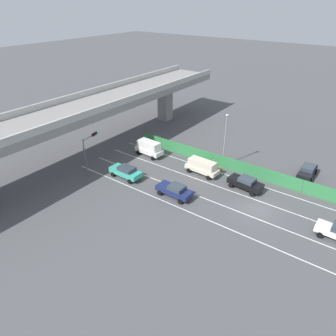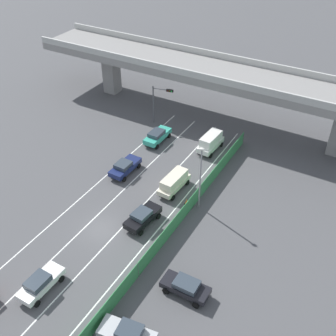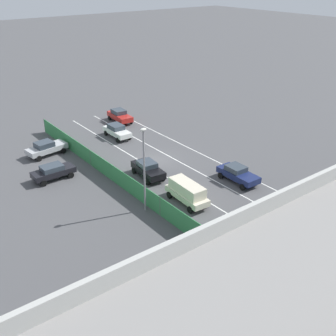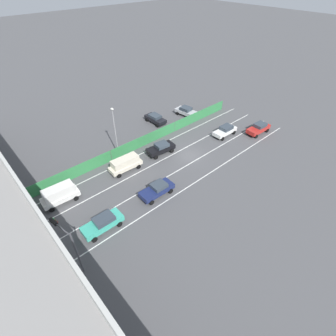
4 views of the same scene
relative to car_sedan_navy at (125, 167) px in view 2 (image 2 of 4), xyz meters
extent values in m
plane|color=#4C4C4F|center=(3.42, -9.10, -0.89)|extent=(300.00, 300.00, 0.00)
cube|color=silver|center=(-1.64, -5.93, -0.88)|extent=(0.14, 42.33, 0.01)
cube|color=silver|center=(1.74, -5.93, -0.88)|extent=(0.14, 42.33, 0.01)
cube|color=silver|center=(5.11, -5.93, -0.88)|extent=(0.14, 42.33, 0.01)
cube|color=silver|center=(8.49, -5.93, -0.88)|extent=(0.14, 42.33, 0.01)
cube|color=gray|center=(3.42, 17.24, 6.27)|extent=(55.68, 8.05, 1.06)
cube|color=#B2B2AD|center=(3.42, 13.37, 7.25)|extent=(55.68, 0.30, 0.90)
cube|color=#B2B2AD|center=(3.42, 21.10, 7.25)|extent=(55.68, 0.30, 0.90)
cube|color=gray|center=(-14.39, 17.24, 2.43)|extent=(2.13, 2.13, 6.62)
cube|color=#338447|center=(10.01, -5.93, 0.03)|extent=(0.06, 38.33, 1.82)
cylinder|color=#4C514C|center=(10.01, -12.32, 0.03)|extent=(0.10, 0.10, 1.82)
cylinder|color=#4C514C|center=(10.01, 0.46, 0.03)|extent=(0.10, 0.10, 1.82)
cylinder|color=#4C514C|center=(10.01, 13.24, 0.03)|extent=(0.10, 0.10, 1.82)
cube|color=navy|center=(0.00, 0.08, -0.10)|extent=(1.91, 4.57, 0.62)
cube|color=#333D47|center=(0.00, -0.29, 0.47)|extent=(1.64, 1.88, 0.50)
cylinder|color=black|center=(-0.89, 1.64, -0.57)|extent=(0.23, 0.64, 0.64)
cylinder|color=black|center=(0.94, 1.61, -0.57)|extent=(0.23, 0.64, 0.64)
cylinder|color=black|center=(-0.94, -1.45, -0.57)|extent=(0.23, 0.64, 0.64)
cylinder|color=black|center=(0.89, -1.48, -0.57)|extent=(0.23, 0.64, 0.64)
cube|color=teal|center=(-0.18, 7.97, -0.07)|extent=(1.82, 4.61, 0.68)
cube|color=#333D47|center=(-0.19, 7.71, 0.53)|extent=(1.58, 2.21, 0.50)
cylinder|color=black|center=(-1.06, 9.54, -0.57)|extent=(0.23, 0.64, 0.64)
cylinder|color=black|center=(0.72, 9.52, -0.57)|extent=(0.23, 0.64, 0.64)
cylinder|color=black|center=(-1.09, 6.42, -0.57)|extent=(0.23, 0.64, 0.64)
cylinder|color=black|center=(0.69, 6.40, -0.57)|extent=(0.23, 0.64, 0.64)
cube|color=white|center=(3.41, -17.71, -0.10)|extent=(1.78, 4.44, 0.61)
cube|color=#333D47|center=(3.41, -17.99, 0.49)|extent=(1.54, 2.08, 0.57)
cylinder|color=black|center=(2.57, -16.19, -0.57)|extent=(0.23, 0.64, 0.64)
cylinder|color=black|center=(4.29, -16.21, -0.57)|extent=(0.23, 0.64, 0.64)
cylinder|color=black|center=(2.54, -19.20, -0.57)|extent=(0.23, 0.64, 0.64)
cylinder|color=black|center=(4.26, -19.22, -0.57)|extent=(0.23, 0.64, 0.64)
cube|color=silver|center=(6.88, 9.64, -0.06)|extent=(1.99, 4.52, 0.69)
cube|color=silver|center=(6.88, 9.64, 0.86)|extent=(1.74, 3.72, 1.15)
cylinder|color=black|center=(6.08, 11.19, -0.57)|extent=(0.25, 0.65, 0.64)
cylinder|color=black|center=(7.84, 11.10, -0.57)|extent=(0.25, 0.65, 0.64)
cylinder|color=black|center=(5.92, 8.18, -0.57)|extent=(0.25, 0.65, 0.64)
cylinder|color=black|center=(7.68, 8.08, -0.57)|extent=(0.25, 0.65, 0.64)
cube|color=black|center=(6.63, -6.24, -0.06)|extent=(2.23, 4.54, 0.69)
cube|color=#333D47|center=(6.61, -6.44, 0.53)|extent=(1.76, 2.09, 0.49)
cylinder|color=black|center=(5.90, -4.67, -0.57)|extent=(0.28, 0.66, 0.64)
cylinder|color=black|center=(7.67, -4.86, -0.57)|extent=(0.28, 0.66, 0.64)
cylinder|color=black|center=(5.59, -7.63, -0.57)|extent=(0.28, 0.66, 0.64)
cylinder|color=black|center=(7.36, -7.82, -0.57)|extent=(0.28, 0.66, 0.64)
cube|color=beige|center=(6.75, 0.16, -0.12)|extent=(1.93, 4.79, 0.58)
cube|color=beige|center=(6.75, 0.16, 0.66)|extent=(1.69, 3.93, 0.98)
cylinder|color=black|center=(5.98, 1.80, -0.57)|extent=(0.25, 0.65, 0.64)
cylinder|color=black|center=(7.68, 1.71, -0.57)|extent=(0.25, 0.65, 0.64)
cylinder|color=black|center=(5.82, -1.40, -0.57)|extent=(0.25, 0.65, 0.64)
cylinder|color=black|center=(7.52, -1.48, -0.57)|extent=(0.25, 0.65, 0.64)
cube|color=#B2B5B7|center=(12.69, -17.95, -0.11)|extent=(4.79, 2.44, 0.60)
cube|color=#333D47|center=(12.95, -17.91, 0.49)|extent=(2.13, 1.86, 0.59)
cylinder|color=black|center=(11.02, -17.25, -0.57)|extent=(0.66, 0.30, 0.64)
cylinder|color=black|center=(14.11, -16.83, -0.57)|extent=(0.66, 0.30, 0.64)
cube|color=black|center=(14.55, -11.74, -0.11)|extent=(4.32, 1.82, 0.59)
cube|color=#333D47|center=(14.65, -11.74, 0.42)|extent=(2.16, 1.57, 0.49)
cylinder|color=black|center=(13.10, -12.64, -0.57)|extent=(0.64, 0.23, 0.64)
cylinder|color=black|center=(13.08, -10.89, -0.57)|extent=(0.64, 0.23, 0.64)
cylinder|color=black|center=(16.03, -12.60, -0.57)|extent=(0.64, 0.23, 0.64)
cylinder|color=black|center=(16.00, -10.85, -0.57)|extent=(0.64, 0.23, 0.64)
cylinder|color=#47474C|center=(-3.29, 12.04, 1.98)|extent=(0.18, 0.18, 5.73)
cylinder|color=#47474C|center=(-1.96, 12.29, 4.55)|extent=(2.70, 0.63, 0.12)
cube|color=black|center=(-0.89, 12.50, 4.55)|extent=(1.00, 0.45, 0.32)
sphere|color=#390706|center=(-1.15, 12.28, 4.55)|extent=(0.20, 0.20, 0.20)
sphere|color=#3B2806|center=(-0.86, 12.34, 4.55)|extent=(0.20, 0.20, 0.20)
sphere|color=green|center=(-0.56, 12.40, 4.55)|extent=(0.20, 0.20, 0.20)
cylinder|color=gray|center=(10.54, -1.08, 2.85)|extent=(0.16, 0.16, 7.47)
ellipsoid|color=silver|center=(10.54, -1.08, 6.76)|extent=(0.60, 0.36, 0.28)
cone|color=orange|center=(9.19, -1.36, -0.52)|extent=(0.36, 0.36, 0.73)
cube|color=black|center=(9.19, -1.36, -0.87)|extent=(0.47, 0.47, 0.03)
camera|label=1|loc=(-26.09, -18.07, 20.63)|focal=33.24mm
camera|label=2|loc=(24.38, -31.80, 29.50)|focal=43.83mm
camera|label=3|loc=(28.06, 25.28, 18.65)|focal=44.20mm
camera|label=4|loc=(-18.85, 14.99, 22.67)|focal=28.08mm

